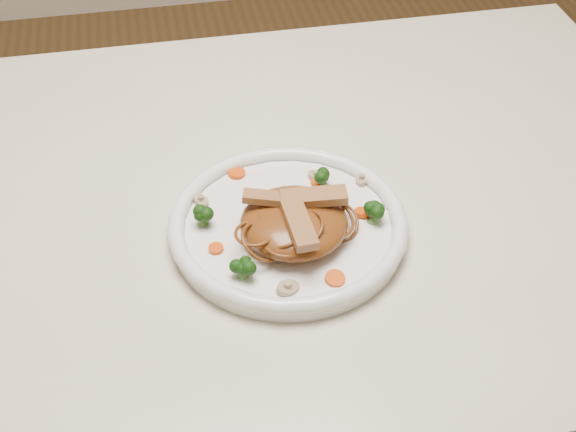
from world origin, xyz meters
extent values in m
cube|color=beige|center=(0.00, 0.00, 0.73)|extent=(1.20, 0.80, 0.04)
cylinder|color=brown|center=(0.54, 0.34, 0.35)|extent=(0.06, 0.06, 0.71)
cylinder|color=white|center=(0.03, -0.08, 0.76)|extent=(0.35, 0.35, 0.02)
ellipsoid|color=brown|center=(0.03, -0.10, 0.79)|extent=(0.16, 0.16, 0.04)
cube|color=#9D734A|center=(0.06, -0.09, 0.81)|extent=(0.08, 0.03, 0.01)
cube|color=#9D734A|center=(0.01, -0.08, 0.81)|extent=(0.06, 0.04, 0.01)
cube|color=#9D734A|center=(0.03, -0.13, 0.81)|extent=(0.03, 0.08, 0.01)
cylinder|color=#E24F08|center=(0.08, -0.02, 0.77)|extent=(0.02, 0.02, 0.00)
cylinder|color=#E24F08|center=(-0.06, -0.11, 0.77)|extent=(0.02, 0.02, 0.00)
cylinder|color=#E24F08|center=(0.12, -0.08, 0.77)|extent=(0.02, 0.02, 0.00)
cylinder|color=#E24F08|center=(-0.02, 0.02, 0.77)|extent=(0.02, 0.02, 0.00)
cylinder|color=#E24F08|center=(0.06, -0.18, 0.77)|extent=(0.03, 0.03, 0.00)
cylinder|color=#BBAA8C|center=(0.01, -0.19, 0.77)|extent=(0.04, 0.04, 0.01)
cylinder|color=#BBAA8C|center=(0.13, -0.02, 0.77)|extent=(0.03, 0.03, 0.01)
cylinder|color=#BBAA8C|center=(-0.07, -0.03, 0.77)|extent=(0.03, 0.03, 0.01)
cylinder|color=#BBAA8C|center=(0.08, -0.01, 0.77)|extent=(0.03, 0.03, 0.01)
camera|label=1|loc=(-0.10, -0.75, 1.40)|focal=49.23mm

